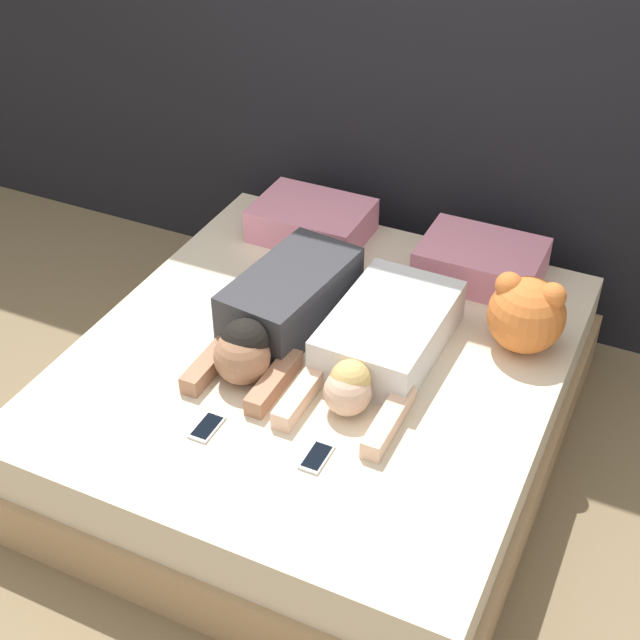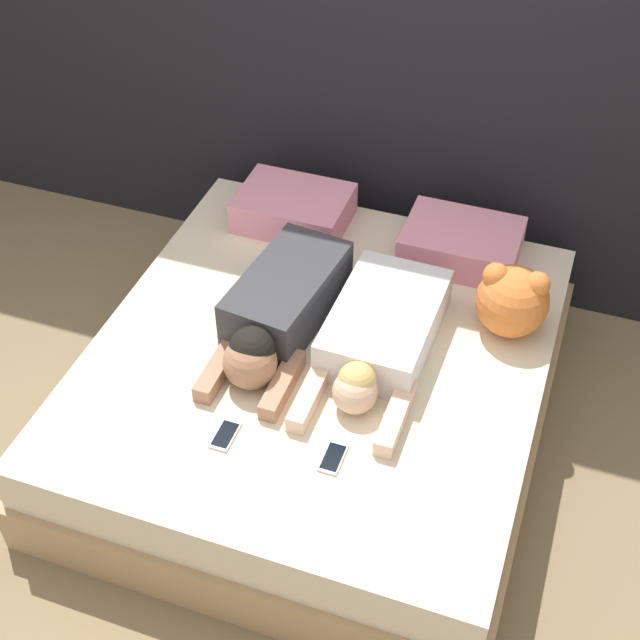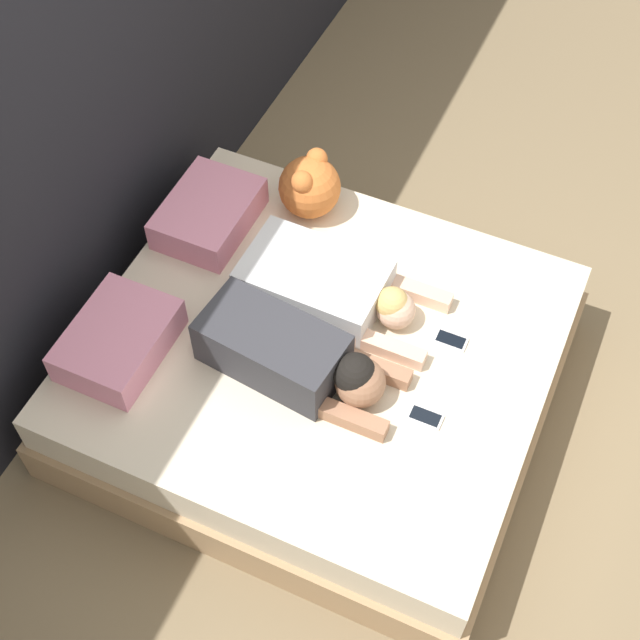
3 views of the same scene
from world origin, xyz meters
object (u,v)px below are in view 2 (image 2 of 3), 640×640
at_px(cell_phone_left, 225,435).
at_px(plush_toy, 513,300).
at_px(bed, 320,386).
at_px(pillow_head_right, 461,244).
at_px(pillow_head_left, 294,208).
at_px(person_left, 277,313).
at_px(person_right, 379,337).
at_px(cell_phone_right, 333,458).

bearing_deg(cell_phone_left, plush_toy, 46.75).
relative_size(bed, pillow_head_right, 3.96).
height_order(pillow_head_left, cell_phone_left, pillow_head_left).
xyz_separation_m(bed, person_left, (-0.19, 0.02, 0.34)).
bearing_deg(pillow_head_right, cell_phone_left, -113.62).
height_order(bed, cell_phone_left, cell_phone_left).
height_order(person_left, person_right, person_left).
relative_size(person_left, cell_phone_left, 6.18).
xyz_separation_m(cell_phone_left, cell_phone_right, (0.40, 0.03, 0.00)).
xyz_separation_m(person_right, cell_phone_right, (0.00, -0.56, -0.08)).
relative_size(pillow_head_right, person_left, 0.57).
distance_m(pillow_head_left, cell_phone_right, 1.41).
bearing_deg(person_left, person_right, 4.42).
height_order(pillow_head_right, plush_toy, plush_toy).
xyz_separation_m(person_right, plush_toy, (0.46, 0.31, 0.07)).
distance_m(pillow_head_right, cell_phone_right, 1.28).
bearing_deg(cell_phone_left, person_right, 56.28).
distance_m(person_left, plush_toy, 0.94).
distance_m(pillow_head_left, cell_phone_left, 1.32).
bearing_deg(pillow_head_right, pillow_head_left, 180.00).
relative_size(person_left, plush_toy, 2.85).
relative_size(pillow_head_left, pillow_head_right, 1.00).
height_order(pillow_head_left, plush_toy, plush_toy).
distance_m(pillow_head_left, plush_toy, 1.15).
bearing_deg(cell_phone_left, person_left, 91.61).
bearing_deg(cell_phone_left, pillow_head_right, 66.38).
xyz_separation_m(bed, pillow_head_right, (0.40, 0.75, 0.30)).
bearing_deg(pillow_head_left, person_right, -48.40).
relative_size(bed, pillow_head_left, 3.96).
relative_size(pillow_head_right, person_right, 0.56).
bearing_deg(pillow_head_right, person_right, -103.61).
bearing_deg(plush_toy, pillow_head_left, 160.20).
distance_m(bed, cell_phone_right, 0.61).
xyz_separation_m(pillow_head_right, person_left, (-0.58, -0.73, 0.04)).
height_order(bed, plush_toy, plush_toy).
xyz_separation_m(person_left, plush_toy, (0.87, 0.34, 0.04)).
xyz_separation_m(bed, cell_phone_right, (0.23, -0.51, 0.23)).
distance_m(cell_phone_left, cell_phone_right, 0.40).
bearing_deg(cell_phone_right, cell_phone_left, -175.42).
relative_size(pillow_head_right, plush_toy, 1.63).
height_order(bed, person_left, person_left).
bearing_deg(person_left, bed, -5.50).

